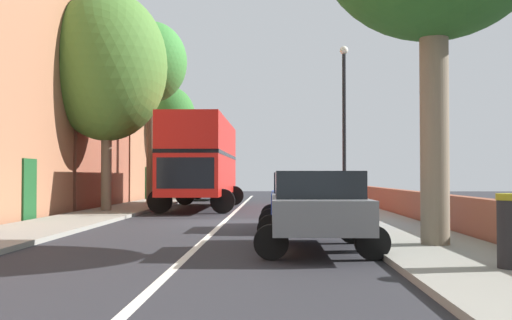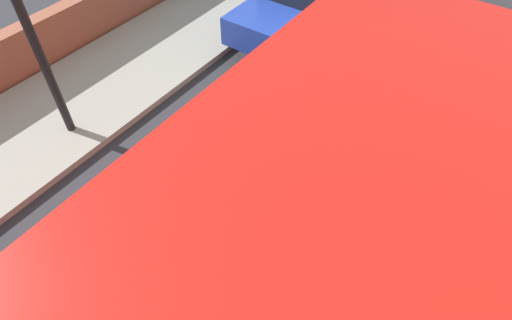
% 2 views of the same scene
% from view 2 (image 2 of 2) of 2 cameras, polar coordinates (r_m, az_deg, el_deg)
% --- Properties ---
extents(ground_plane, '(84.00, 84.00, 0.00)m').
position_cam_2_polar(ground_plane, '(7.85, 14.71, 3.49)').
color(ground_plane, '#28282D').
extents(road_centre_line, '(0.16, 54.00, 0.01)m').
position_cam_2_polar(road_centre_line, '(7.85, 14.71, 3.51)').
color(road_centre_line, silver).
rests_on(road_centre_line, ground).
extents(sidewalk_right, '(2.60, 60.00, 0.12)m').
position_cam_2_polar(sidewalk_right, '(9.99, -12.21, 14.84)').
color(sidewalk_right, gray).
rests_on(sidewalk_right, ground).
extents(boundary_wall_right, '(0.36, 54.00, 1.00)m').
position_cam_2_polar(boundary_wall_right, '(10.84, -18.86, 18.85)').
color(boundary_wall_right, brown).
rests_on(boundary_wall_right, ground).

